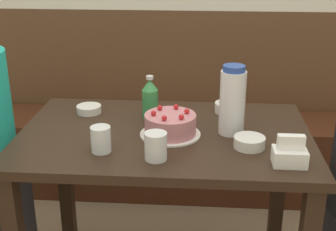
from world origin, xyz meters
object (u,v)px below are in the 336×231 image
object	(u,v)px
birthday_cake	(170,125)
water_pitcher	(232,101)
soju_bottle	(150,98)
glass_tumbler_short	(101,139)
bowl_side_dish	(89,109)
glass_water_tall	(156,146)
bowl_rice_small	(249,142)
bench_seat	(176,155)
napkin_holder	(290,154)
bowl_soup_white	(228,108)

from	to	relation	value
birthday_cake	water_pitcher	xyz separation A→B (m)	(0.23, 0.04, 0.09)
soju_bottle	glass_tumbler_short	distance (m)	0.37
bowl_side_dish	glass_water_tall	distance (m)	0.53
bowl_rice_small	glass_water_tall	size ratio (longest dim) A/B	1.17
bench_seat	bowl_side_dish	xyz separation A→B (m)	(-0.34, -0.64, 0.52)
birthday_cake	bowl_side_dish	size ratio (longest dim) A/B	2.21
napkin_holder	bowl_rice_small	size ratio (longest dim) A/B	0.98
birthday_cake	soju_bottle	world-z (taller)	soju_bottle
bowl_soup_white	soju_bottle	bearing A→B (deg)	-165.86
water_pitcher	napkin_holder	world-z (taller)	water_pitcher
bowl_side_dish	bench_seat	bearing A→B (deg)	62.34
bench_seat	napkin_holder	world-z (taller)	napkin_holder
napkin_holder	bench_seat	bearing A→B (deg)	111.98
soju_bottle	glass_tumbler_short	bearing A→B (deg)	-111.68
water_pitcher	bench_seat	bearing A→B (deg)	107.25
birthday_cake	bowl_rice_small	distance (m)	0.30
napkin_holder	bowl_soup_white	world-z (taller)	napkin_holder
birthday_cake	soju_bottle	distance (m)	0.21
napkin_holder	glass_water_tall	xyz separation A→B (m)	(-0.44, 0.01, 0.01)
birthday_cake	napkin_holder	xyz separation A→B (m)	(0.41, -0.21, -0.00)
birthday_cake	bowl_side_dish	distance (m)	0.42
bowl_soup_white	bowl_side_dish	size ratio (longest dim) A/B	1.08
soju_bottle	bowl_rice_small	xyz separation A→B (m)	(0.38, -0.27, -0.06)
bowl_soup_white	glass_water_tall	bearing A→B (deg)	-119.40
bench_seat	napkin_holder	xyz separation A→B (m)	(0.43, -1.07, 0.54)
bowl_soup_white	bowl_side_dish	world-z (taller)	bowl_soup_white
napkin_holder	glass_tumbler_short	bearing A→B (deg)	175.32
bowl_soup_white	birthday_cake	bearing A→B (deg)	-131.46
water_pitcher	glass_tumbler_short	distance (m)	0.51
bench_seat	bowl_rice_small	world-z (taller)	bowl_rice_small
glass_tumbler_short	bench_seat	bearing A→B (deg)	78.47
bowl_rice_small	glass_water_tall	bearing A→B (deg)	-159.94
glass_tumbler_short	bowl_soup_white	bearing A→B (deg)	42.50
birthday_cake	glass_water_tall	distance (m)	0.21
bowl_soup_white	napkin_holder	bearing A→B (deg)	-69.17
napkin_holder	glass_tumbler_short	distance (m)	0.64
bowl_side_dish	glass_water_tall	xyz separation A→B (m)	(0.33, -0.42, 0.03)
birthday_cake	bowl_soup_white	distance (m)	0.34
soju_bottle	bowl_rice_small	bearing A→B (deg)	-34.75
bowl_rice_small	bowl_side_dish	bearing A→B (deg)	155.28
napkin_holder	soju_bottle	bearing A→B (deg)	142.19
bench_seat	napkin_holder	distance (m)	1.27
bowl_side_dish	glass_tumbler_short	size ratio (longest dim) A/B	1.12
bowl_side_dish	glass_tumbler_short	xyz separation A→B (m)	(0.13, -0.37, 0.03)
soju_bottle	bowl_side_dish	world-z (taller)	soju_bottle
bench_seat	bowl_rice_small	bearing A→B (deg)	-71.73
glass_water_tall	glass_tumbler_short	world-z (taller)	glass_water_tall
soju_bottle	bowl_side_dish	bearing A→B (deg)	173.03
soju_bottle	napkin_holder	distance (m)	0.64
bench_seat	napkin_holder	bearing A→B (deg)	-68.02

